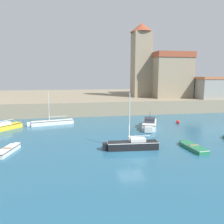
{
  "coord_description": "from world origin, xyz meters",
  "views": [
    {
      "loc": [
        -5.45,
        -19.6,
        7.19
      ],
      "look_at": [
        0.22,
        11.8,
        2.0
      ],
      "focal_mm": 35.0,
      "sensor_mm": 36.0,
      "label": 1
    }
  ],
  "objects_px": {
    "dinghy_green_3": "(193,147)",
    "mooring_buoy": "(178,122)",
    "dinghy_white_0": "(7,150)",
    "sailboat_black_6": "(132,145)",
    "motorboat_white_4": "(150,124)",
    "church": "(158,72)",
    "harbor_shed_near_wharf": "(214,88)",
    "sailboat_white_5": "(52,122)"
  },
  "relations": [
    {
      "from": "dinghy_green_3",
      "to": "mooring_buoy",
      "type": "distance_m",
      "value": 12.27
    },
    {
      "from": "dinghy_white_0",
      "to": "sailboat_black_6",
      "type": "height_order",
      "value": "sailboat_black_6"
    },
    {
      "from": "motorboat_white_4",
      "to": "mooring_buoy",
      "type": "bearing_deg",
      "value": 19.74
    },
    {
      "from": "motorboat_white_4",
      "to": "mooring_buoy",
      "type": "relative_size",
      "value": 11.07
    },
    {
      "from": "sailboat_black_6",
      "to": "church",
      "type": "relative_size",
      "value": 0.35
    },
    {
      "from": "motorboat_white_4",
      "to": "church",
      "type": "bearing_deg",
      "value": 65.65
    },
    {
      "from": "sailboat_black_6",
      "to": "harbor_shed_near_wharf",
      "type": "distance_m",
      "value": 32.37
    },
    {
      "from": "motorboat_white_4",
      "to": "harbor_shed_near_wharf",
      "type": "xyz_separation_m",
      "value": [
        18.83,
        13.02,
        4.34
      ]
    },
    {
      "from": "sailboat_white_5",
      "to": "church",
      "type": "xyz_separation_m",
      "value": [
        23.62,
        17.0,
        7.79
      ]
    },
    {
      "from": "dinghy_green_3",
      "to": "church",
      "type": "relative_size",
      "value": 0.24
    },
    {
      "from": "sailboat_white_5",
      "to": "harbor_shed_near_wharf",
      "type": "relative_size",
      "value": 0.88
    },
    {
      "from": "sailboat_black_6",
      "to": "mooring_buoy",
      "type": "bearing_deg",
      "value": 45.58
    },
    {
      "from": "mooring_buoy",
      "to": "church",
      "type": "relative_size",
      "value": 0.03
    },
    {
      "from": "dinghy_white_0",
      "to": "sailboat_black_6",
      "type": "relative_size",
      "value": 0.7
    },
    {
      "from": "sailboat_white_5",
      "to": "dinghy_green_3",
      "type": "bearing_deg",
      "value": -43.6
    },
    {
      "from": "dinghy_white_0",
      "to": "mooring_buoy",
      "type": "xyz_separation_m",
      "value": [
        22.2,
        9.29,
        0.02
      ]
    },
    {
      "from": "dinghy_white_0",
      "to": "church",
      "type": "relative_size",
      "value": 0.25
    },
    {
      "from": "mooring_buoy",
      "to": "harbor_shed_near_wharf",
      "type": "bearing_deg",
      "value": 39.41
    },
    {
      "from": "mooring_buoy",
      "to": "church",
      "type": "xyz_separation_m",
      "value": [
        4.48,
        19.7,
        7.89
      ]
    },
    {
      "from": "motorboat_white_4",
      "to": "mooring_buoy",
      "type": "distance_m",
      "value": 5.64
    },
    {
      "from": "sailboat_black_6",
      "to": "mooring_buoy",
      "type": "distance_m",
      "value": 14.61
    },
    {
      "from": "dinghy_green_3",
      "to": "harbor_shed_near_wharf",
      "type": "bearing_deg",
      "value": 51.91
    },
    {
      "from": "dinghy_white_0",
      "to": "church",
      "type": "height_order",
      "value": "church"
    },
    {
      "from": "motorboat_white_4",
      "to": "harbor_shed_near_wharf",
      "type": "relative_size",
      "value": 0.78
    },
    {
      "from": "dinghy_green_3",
      "to": "motorboat_white_4",
      "type": "relative_size",
      "value": 0.64
    },
    {
      "from": "motorboat_white_4",
      "to": "mooring_buoy",
      "type": "xyz_separation_m",
      "value": [
        5.3,
        1.9,
        -0.28
      ]
    },
    {
      "from": "mooring_buoy",
      "to": "sailboat_white_5",
      "type": "bearing_deg",
      "value": 171.98
    },
    {
      "from": "dinghy_green_3",
      "to": "sailboat_black_6",
      "type": "bearing_deg",
      "value": 169.73
    },
    {
      "from": "dinghy_green_3",
      "to": "sailboat_white_5",
      "type": "height_order",
      "value": "sailboat_white_5"
    },
    {
      "from": "sailboat_white_5",
      "to": "sailboat_black_6",
      "type": "height_order",
      "value": "sailboat_black_6"
    },
    {
      "from": "sailboat_white_5",
      "to": "church",
      "type": "distance_m",
      "value": 30.13
    },
    {
      "from": "dinghy_green_3",
      "to": "sailboat_black_6",
      "type": "height_order",
      "value": "sailboat_black_6"
    },
    {
      "from": "mooring_buoy",
      "to": "harbor_shed_near_wharf",
      "type": "distance_m",
      "value": 18.11
    },
    {
      "from": "mooring_buoy",
      "to": "harbor_shed_near_wharf",
      "type": "height_order",
      "value": "harbor_shed_near_wharf"
    },
    {
      "from": "dinghy_green_3",
      "to": "motorboat_white_4",
      "type": "distance_m",
      "value": 9.69
    },
    {
      "from": "sailboat_black_6",
      "to": "church",
      "type": "height_order",
      "value": "church"
    },
    {
      "from": "motorboat_white_4",
      "to": "sailboat_white_5",
      "type": "xyz_separation_m",
      "value": [
        -13.84,
        4.6,
        -0.18
      ]
    },
    {
      "from": "dinghy_green_3",
      "to": "harbor_shed_near_wharf",
      "type": "distance_m",
      "value": 29.14
    },
    {
      "from": "church",
      "to": "harbor_shed_near_wharf",
      "type": "relative_size",
      "value": 2.1
    },
    {
      "from": "harbor_shed_near_wharf",
      "to": "church",
      "type": "bearing_deg",
      "value": 136.53
    },
    {
      "from": "sailboat_white_5",
      "to": "church",
      "type": "relative_size",
      "value": 0.42
    },
    {
      "from": "dinghy_green_3",
      "to": "motorboat_white_4",
      "type": "height_order",
      "value": "motorboat_white_4"
    }
  ]
}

